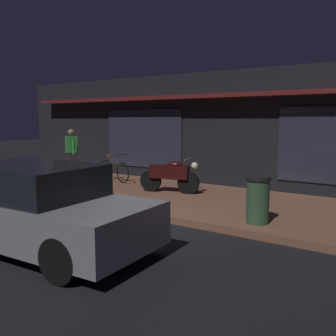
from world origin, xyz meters
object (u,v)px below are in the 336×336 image
Objects in this scene: parked_car_near at (36,207)px; motorcycle at (170,175)px; bicycle_parked at (114,170)px; bicycle_extra at (83,181)px; trash_bin at (258,199)px; person_photographer at (72,152)px.

motorcycle is at bearing 96.27° from parked_car_near.
motorcycle is 4.72m from parked_car_near.
parked_car_near reaches higher than bicycle_parked.
bicycle_extra is (-1.80, -1.54, -0.14)m from motorcycle.
motorcycle is at bearing 153.53° from trash_bin.
motorcycle reaches higher than bicycle_parked.
trash_bin is (4.97, -0.03, 0.11)m from bicycle_extra.
motorcycle is at bearing -11.66° from bicycle_parked.
trash_bin reaches higher than bicycle_extra.
parked_car_near is (5.06, -5.14, -0.32)m from person_photographer.
motorcycle is 1.02× the size of bicycle_extra.
parked_car_near is (-2.65, -3.12, 0.08)m from trash_bin.
bicycle_parked is 2.24m from bicycle_extra.
motorcycle is 1.79× the size of trash_bin.
motorcycle is 2.38m from bicycle_extra.
person_photographer is at bearing 144.00° from bicycle_extra.
parked_car_near is (3.15, -5.24, 0.20)m from bicycle_parked.
parked_car_near reaches higher than motorcycle.
bicycle_extra is at bearing -68.30° from bicycle_parked.
bicycle_extra is 3.42m from person_photographer.
bicycle_parked is 1.00× the size of bicycle_extra.
person_photographer is 0.40× the size of parked_car_near.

